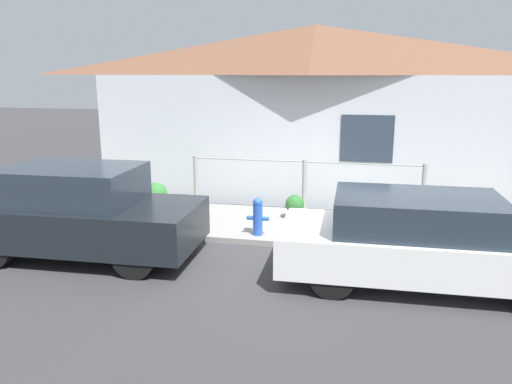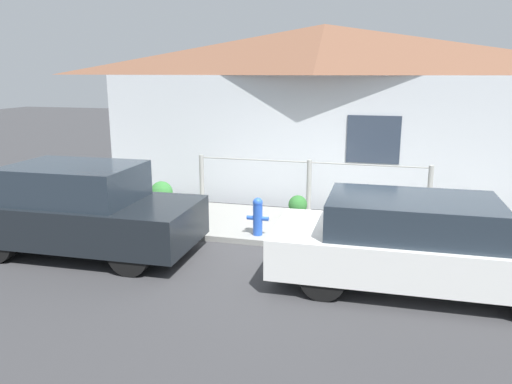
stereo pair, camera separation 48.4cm
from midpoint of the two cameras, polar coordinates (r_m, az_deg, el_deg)
The scene contains 9 objects.
ground_plane at distance 8.72m, azimuth 5.29°, elevation -6.49°, with size 60.00×60.00×0.00m, color #38383A.
sidewalk at distance 9.76m, azimuth 6.46°, elevation -4.01°, with size 24.00×2.25×0.10m.
house at distance 11.82m, azimuth 8.88°, elevation 14.61°, with size 10.35×2.23×4.04m.
fence at distance 10.52m, azimuth 7.39°, elevation 0.99°, with size 4.90×0.10×1.11m.
car_left at distance 8.72m, azimuth -17.73°, elevation -1.97°, with size 3.81×1.78×1.50m.
car_right at distance 7.42m, azimuth 19.96°, elevation -5.55°, with size 4.20×1.75×1.30m.
fire_hydrant at distance 8.98m, azimuth 1.75°, elevation -2.72°, with size 0.40×0.18×0.69m.
potted_plant_near_hydrant at distance 10.00m, azimuth 6.18°, elevation -1.60°, with size 0.38×0.38×0.49m.
potted_plant_by_fence at distance 10.92m, azimuth -9.50°, elevation -0.14°, with size 0.49×0.49×0.59m.
Camera 2 is at (1.62, -8.02, 2.97)m, focal length 35.00 mm.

